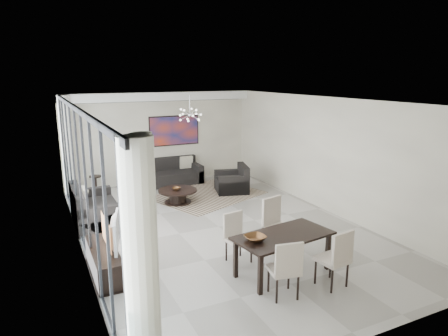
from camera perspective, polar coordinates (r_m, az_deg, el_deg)
room_shell at (r=9.10m, az=1.82°, el=0.62°), size 6.00×9.00×2.90m
window_wall at (r=8.15m, az=-19.34°, el=-1.51°), size 0.37×8.95×2.90m
soffit at (r=12.72m, az=-9.16°, el=10.06°), size 5.98×0.40×0.26m
painting at (r=13.14m, az=-7.11°, el=5.32°), size 1.68×0.04×0.98m
chandelier at (r=11.15m, az=-4.89°, el=7.59°), size 0.66×0.66×0.71m
rug at (r=11.66m, az=-2.39°, el=-3.89°), size 3.51×3.13×0.01m
coffee_table at (r=11.01m, az=-6.63°, el=-3.90°), size 1.06×1.06×0.37m
bowl_coffee at (r=10.93m, az=-6.83°, el=-2.96°), size 0.23×0.23×0.07m
sofa_main at (r=12.90m, az=-8.27°, el=-1.11°), size 2.22×0.91×0.81m
loveseat at (r=9.96m, az=-18.14°, el=-5.81°), size 0.99×1.77×0.88m
armchair at (r=11.95m, az=1.27°, el=-2.10°), size 1.14×1.17×0.81m
side_table at (r=12.51m, az=-17.84°, el=-1.80°), size 0.36×0.36×0.50m
tv_console at (r=7.47m, az=-16.75°, el=-12.71°), size 0.43×1.53×0.48m
television at (r=7.33m, az=-15.84°, el=-8.75°), size 0.37×0.96×0.55m
dining_table at (r=7.13m, az=8.46°, el=-10.04°), size 1.84×1.10×0.73m
dining_chair_sw at (r=6.39m, az=8.86°, el=-13.67°), size 0.53×0.53×0.97m
dining_chair_se at (r=6.87m, az=15.85°, el=-11.91°), size 0.52×0.52×1.00m
dining_chair_nw at (r=7.57m, az=1.72°, el=-9.34°), size 0.49×0.49×0.93m
dining_chair_ne at (r=7.99m, az=7.37°, el=-7.48°), size 0.61×0.61×1.09m
bowl_dining at (r=6.79m, az=4.47°, el=-9.95°), size 0.38×0.38×0.09m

